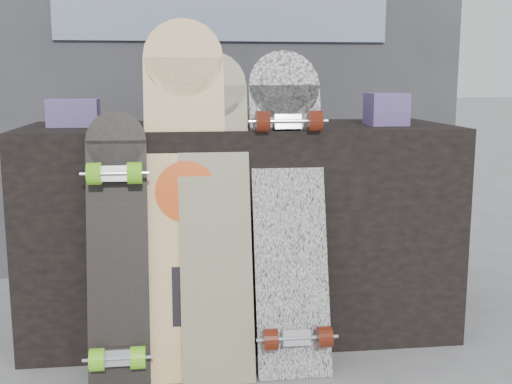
{
  "coord_description": "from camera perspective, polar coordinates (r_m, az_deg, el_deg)",
  "views": [
    {
      "loc": [
        -0.24,
        -1.92,
        0.97
      ],
      "look_at": [
        0.02,
        0.2,
        0.59
      ],
      "focal_mm": 45.0,
      "sensor_mm": 36.0,
      "label": 1
    }
  ],
  "objects": [
    {
      "name": "longboard_celtic",
      "position": [
        2.13,
        -3.71,
        -0.99
      ],
      "size": [
        0.24,
        0.31,
        1.07
      ],
      "rotation": [
        -0.27,
        0.0,
        0.0
      ],
      "color": "#CEC38C",
      "rests_on": "ground"
    },
    {
      "name": "longboard_geisha",
      "position": [
        2.13,
        -6.24,
        0.49
      ],
      "size": [
        0.27,
        0.29,
        1.18
      ],
      "rotation": [
        -0.23,
        0.0,
        0.0
      ],
      "color": "beige",
      "rests_on": "ground"
    },
    {
      "name": "longboard_cascadia",
      "position": [
        2.16,
        2.99,
        -1.16
      ],
      "size": [
        0.25,
        0.37,
        1.07
      ],
      "rotation": [
        -0.28,
        0.0,
        0.0
      ],
      "color": "white",
      "rests_on": "ground"
    },
    {
      "name": "merch_box_purple",
      "position": [
        2.45,
        -15.91,
        6.79
      ],
      "size": [
        0.18,
        0.12,
        0.1
      ],
      "primitive_type": "cube",
      "color": "#5E3E7F",
      "rests_on": "vendor_table"
    },
    {
      "name": "merch_box_flat",
      "position": [
        2.53,
        1.18,
        6.81
      ],
      "size": [
        0.22,
        0.1,
        0.06
      ],
      "primitive_type": "cube",
      "color": "#D1B78C",
      "rests_on": "vendor_table"
    },
    {
      "name": "ground",
      "position": [
        2.17,
        0.02,
        -16.64
      ],
      "size": [
        60.0,
        60.0,
        0.0
      ],
      "primitive_type": "plane",
      "color": "slate",
      "rests_on": "ground"
    },
    {
      "name": "booth",
      "position": [
        3.28,
        -3.02,
        12.29
      ],
      "size": [
        2.4,
        0.22,
        2.2
      ],
      "color": "#37373C",
      "rests_on": "ground"
    },
    {
      "name": "merch_box_small",
      "position": [
        2.48,
        11.5,
        7.23
      ],
      "size": [
        0.14,
        0.14,
        0.12
      ],
      "primitive_type": "cube",
      "color": "#5E3E7F",
      "rests_on": "vendor_table"
    },
    {
      "name": "skateboard_dark",
      "position": [
        2.09,
        -12.23,
        -4.8
      ],
      "size": [
        0.19,
        0.29,
        0.87
      ],
      "rotation": [
        -0.24,
        0.0,
        0.0
      ],
      "color": "black",
      "rests_on": "ground"
    },
    {
      "name": "vendor_table",
      "position": [
        2.5,
        -1.43,
        -3.21
      ],
      "size": [
        1.6,
        0.6,
        0.8
      ],
      "primitive_type": "cube",
      "color": "black",
      "rests_on": "ground"
    }
  ]
}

